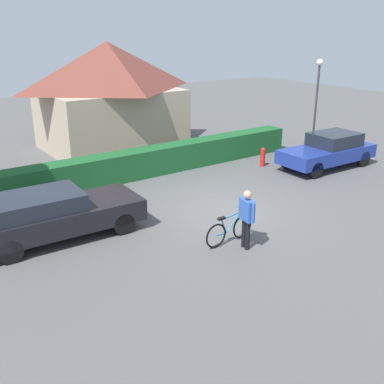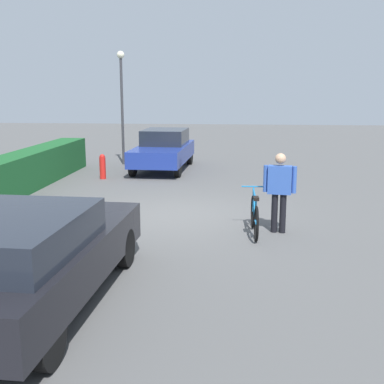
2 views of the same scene
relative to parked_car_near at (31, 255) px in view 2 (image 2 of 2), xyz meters
name	(u,v)px [view 2 (image 2 of 2)]	position (x,y,z in m)	size (l,w,h in m)	color
ground_plane	(178,215)	(5.09, -1.32, -0.73)	(60.00, 60.00, 0.00)	#535353
parked_car_near	(31,255)	(0.00, 0.00, 0.00)	(4.60, 1.96, 1.37)	black
parked_car_far	(164,149)	(11.69, -0.01, 0.01)	(4.34, 1.87, 1.43)	navy
bicycle	(255,216)	(3.74, -3.05, -0.36)	(1.65, 0.50, 0.90)	black
person_rider	(280,187)	(3.89, -3.54, 0.22)	(0.27, 0.65, 1.63)	black
street_lamp	(122,92)	(12.74, 1.74, 2.02)	(0.28, 0.28, 4.27)	#38383D
fire_hydrant	(103,166)	(9.56, 1.69, -0.32)	(0.20, 0.20, 0.81)	red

